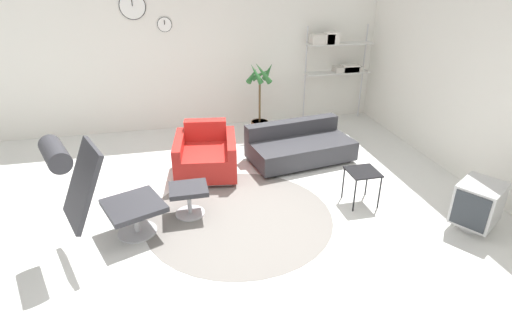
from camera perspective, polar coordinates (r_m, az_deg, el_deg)
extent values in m
plane|color=silver|center=(5.01, -3.07, -7.44)|extent=(12.00, 12.00, 0.00)
cube|color=silver|center=(7.47, -7.76, 15.14)|extent=(12.00, 0.06, 2.80)
cylinder|color=black|center=(7.31, -17.24, 20.26)|extent=(0.43, 0.01, 0.43)
cylinder|color=white|center=(7.31, -17.24, 20.25)|extent=(0.41, 0.02, 0.41)
cube|color=black|center=(7.29, -17.31, 20.72)|extent=(0.01, 0.01, 0.12)
cylinder|color=black|center=(7.33, -12.93, 18.35)|extent=(0.25, 0.01, 0.25)
cylinder|color=white|center=(7.33, -12.93, 18.35)|extent=(0.23, 0.02, 0.23)
cube|color=black|center=(7.31, -12.95, 18.60)|extent=(0.01, 0.01, 0.07)
cube|color=silver|center=(5.93, 30.73, 9.08)|extent=(0.06, 12.00, 2.80)
cylinder|color=slate|center=(4.92, -2.39, -8.07)|extent=(2.27, 2.27, 0.01)
cylinder|color=#BCBCC1|center=(4.85, -16.55, -9.77)|extent=(0.57, 0.57, 0.02)
cylinder|color=#BCBCC1|center=(4.76, -16.79, -8.19)|extent=(0.06, 0.06, 0.30)
cube|color=#2D2D33|center=(4.66, -17.08, -6.24)|extent=(0.78, 0.78, 0.06)
cube|color=#2D2D33|center=(4.38, -23.60, -3.24)|extent=(0.59, 0.70, 0.79)
cylinder|color=#2D2D33|center=(4.20, -26.79, 0.80)|extent=(0.40, 0.58, 0.21)
cylinder|color=#BCBCC1|center=(5.03, -9.36, -7.50)|extent=(0.36, 0.36, 0.02)
cylinder|color=#BCBCC1|center=(4.95, -9.50, -5.94)|extent=(0.05, 0.05, 0.30)
cube|color=#2D2D33|center=(4.86, -9.65, -4.12)|extent=(0.46, 0.39, 0.06)
cube|color=silver|center=(5.92, -7.04, -1.76)|extent=(0.80, 0.84, 0.06)
cube|color=red|center=(5.83, -7.14, 0.00)|extent=(0.74, 0.99, 0.34)
cube|color=red|center=(6.03, -7.23, 4.30)|extent=(0.64, 0.26, 0.31)
cube|color=red|center=(5.78, -3.53, 0.90)|extent=(0.24, 0.92, 0.51)
cube|color=red|center=(5.82, -10.83, 0.62)|extent=(0.24, 0.92, 0.51)
cube|color=black|center=(6.32, 6.32, 0.11)|extent=(1.51, 0.92, 0.05)
cube|color=#333338|center=(6.25, 6.39, 1.53)|extent=(1.68, 1.07, 0.29)
cube|color=#333338|center=(6.40, 5.19, 4.70)|extent=(1.58, 0.45, 0.22)
cube|color=black|center=(5.15, 15.04, -1.63)|extent=(0.38, 0.38, 0.02)
cylinder|color=black|center=(5.06, 13.90, -4.99)|extent=(0.02, 0.02, 0.44)
cylinder|color=black|center=(5.21, 17.23, -4.49)|extent=(0.02, 0.02, 0.44)
cylinder|color=black|center=(5.32, 12.35, -3.21)|extent=(0.02, 0.02, 0.44)
cylinder|color=black|center=(5.46, 15.56, -2.79)|extent=(0.02, 0.02, 0.44)
cylinder|color=#B7B7B7|center=(5.34, 28.52, -8.01)|extent=(0.32, 0.32, 0.10)
cube|color=#B7B7B7|center=(5.21, 29.18, -5.34)|extent=(0.66, 0.63, 0.48)
cube|color=#282D33|center=(4.98, 28.25, -6.49)|extent=(0.20, 0.32, 0.42)
cylinder|color=brown|center=(7.33, 0.51, 4.72)|extent=(0.31, 0.31, 0.23)
cylinder|color=#382819|center=(7.30, 0.52, 5.48)|extent=(0.29, 0.29, 0.02)
cylinder|color=brown|center=(7.18, 0.53, 8.33)|extent=(0.04, 0.04, 0.74)
cone|color=#2D6B33|center=(7.09, 1.77, 12.56)|extent=(0.15, 0.40, 0.39)
cone|color=#2D6B33|center=(7.19, 0.65, 12.12)|extent=(0.35, 0.20, 0.25)
cone|color=#2D6B33|center=(7.12, -0.50, 12.00)|extent=(0.30, 0.32, 0.26)
cone|color=#2D6B33|center=(6.95, 0.04, 12.18)|extent=(0.27, 0.28, 0.35)
cone|color=#2D6B33|center=(6.92, 0.98, 12.34)|extent=(0.36, 0.16, 0.41)
cylinder|color=#BCBCC1|center=(7.79, 7.05, 11.88)|extent=(0.03, 0.03, 1.81)
cylinder|color=#BCBCC1|center=(8.26, 14.99, 12.00)|extent=(0.03, 0.03, 1.81)
cube|color=silver|center=(7.89, 11.51, 12.15)|extent=(1.24, 0.28, 0.02)
cube|color=silver|center=(7.79, 11.86, 15.95)|extent=(1.24, 0.28, 0.02)
cube|color=beige|center=(7.97, 13.22, 12.68)|extent=(0.30, 0.24, 0.13)
cube|color=silver|center=(7.69, 10.71, 16.77)|extent=(0.24, 0.24, 0.20)
cube|color=#B7B2A8|center=(7.95, 12.92, 12.58)|extent=(0.55, 0.24, 0.10)
cube|color=beige|center=(7.62, 9.38, 16.70)|extent=(0.42, 0.24, 0.17)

